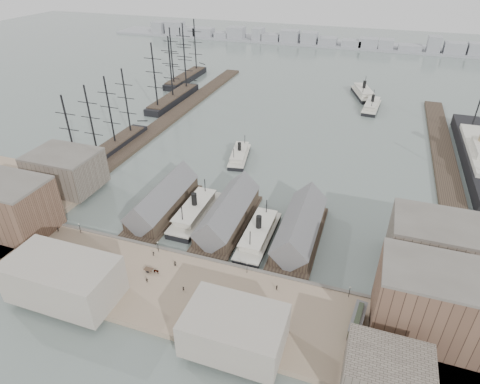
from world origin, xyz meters
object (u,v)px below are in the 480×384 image
at_px(ocean_steamer, 479,155).
at_px(horse_cart_center, 154,271).
at_px(horse_cart_left, 59,249).
at_px(ferry_docked_west, 195,212).
at_px(tram, 357,321).
at_px(horse_cart_right, 260,310).

relative_size(ocean_steamer, horse_cart_center, 19.57).
bearing_deg(horse_cart_left, ocean_steamer, -36.14).
bearing_deg(ferry_docked_west, horse_cart_left, -133.57).
distance_m(horse_cart_left, horse_cart_center, 34.06).
xyz_separation_m(tram, horse_cart_left, (-93.35, -0.25, -1.29)).
xyz_separation_m(ocean_steamer, horse_cart_right, (-68.98, -119.37, -1.35)).
xyz_separation_m(tram, horse_cart_right, (-24.96, -3.49, -1.28)).
bearing_deg(horse_cart_right, horse_cart_left, 57.71).
distance_m(ferry_docked_west, horse_cart_left, 46.96).
xyz_separation_m(horse_cart_left, horse_cart_right, (68.39, -3.24, 0.01)).
xyz_separation_m(tram, horse_cart_center, (-59.30, 0.60, -1.22)).
distance_m(tram, horse_cart_right, 25.23).
xyz_separation_m(horse_cart_center, horse_cart_right, (34.34, -4.09, -0.06)).
xyz_separation_m(ferry_docked_west, horse_cart_center, (1.68, -33.18, 0.28)).
relative_size(horse_cart_left, horse_cart_right, 1.01).
bearing_deg(ocean_steamer, horse_cart_right, -120.02).
height_order(tram, horse_cart_right, tram).
bearing_deg(ocean_steamer, horse_cart_left, -139.79).
height_order(ocean_steamer, horse_cart_center, ocean_steamer).
distance_m(ocean_steamer, tram, 123.96).
xyz_separation_m(ferry_docked_west, horse_cart_right, (36.02, -37.27, 0.22)).
bearing_deg(ferry_docked_west, horse_cart_right, -45.98).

